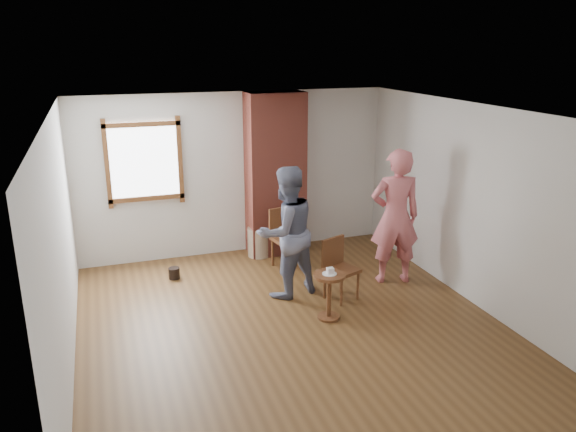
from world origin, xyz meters
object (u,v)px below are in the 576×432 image
object	(u,v)px
dining_chair_left	(285,234)
dining_chair_right	(338,265)
man	(286,232)
person_pink	(395,217)
stoneware_crock	(259,242)
side_table	(329,289)

from	to	relation	value
dining_chair_left	dining_chair_right	world-z (taller)	dining_chair_left
man	person_pink	size ratio (longest dim) A/B	0.92
stoneware_crock	person_pink	xyz separation A→B (m)	(1.55, -1.58, 0.74)
dining_chair_left	person_pink	xyz separation A→B (m)	(1.28, -1.04, 0.46)
stoneware_crock	man	size ratio (longest dim) A/B	0.26
stoneware_crock	dining_chair_left	xyz separation A→B (m)	(0.26, -0.54, 0.27)
dining_chair_left	person_pink	bearing A→B (deg)	-49.54
dining_chair_left	person_pink	size ratio (longest dim) A/B	0.47
stoneware_crock	side_table	xyz separation A→B (m)	(0.22, -2.36, 0.17)
man	person_pink	distance (m)	1.60
dining_chair_left	person_pink	world-z (taller)	person_pink
dining_chair_left	side_table	world-z (taller)	dining_chair_left
dining_chair_left	side_table	size ratio (longest dim) A/B	1.52
stoneware_crock	dining_chair_right	distance (m)	1.94
side_table	man	world-z (taller)	man
stoneware_crock	side_table	world-z (taller)	side_table
dining_chair_right	stoneware_crock	bearing A→B (deg)	85.95
man	person_pink	xyz separation A→B (m)	(1.60, -0.06, 0.08)
stoneware_crock	side_table	size ratio (longest dim) A/B	0.79
stoneware_crock	man	world-z (taller)	man
side_table	man	bearing A→B (deg)	107.97
stoneware_crock	side_table	bearing A→B (deg)	-84.57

